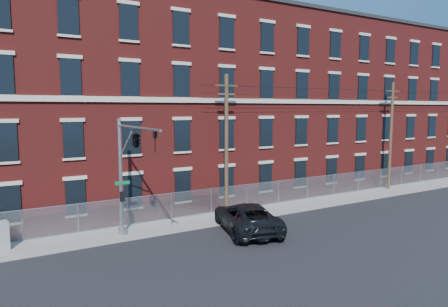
% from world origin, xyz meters
% --- Properties ---
extents(ground, '(140.00, 140.00, 0.00)m').
position_xyz_m(ground, '(0.00, 0.00, 0.00)').
color(ground, black).
rests_on(ground, ground).
extents(sidewalk, '(65.00, 3.00, 0.12)m').
position_xyz_m(sidewalk, '(12.00, 5.00, 0.06)').
color(sidewalk, gray).
rests_on(sidewalk, ground).
extents(mill_building, '(55.30, 14.32, 16.30)m').
position_xyz_m(mill_building, '(12.00, 13.93, 8.15)').
color(mill_building, maroon).
rests_on(mill_building, ground).
extents(chain_link_fence, '(59.06, 0.06, 1.85)m').
position_xyz_m(chain_link_fence, '(12.00, 6.30, 1.06)').
color(chain_link_fence, '#A5A8AD').
rests_on(chain_link_fence, ground).
extents(traffic_signal_mast, '(0.90, 6.75, 7.00)m').
position_xyz_m(traffic_signal_mast, '(-6.00, 2.18, 5.39)').
color(traffic_signal_mast, '#9EA0A5').
rests_on(traffic_signal_mast, ground).
extents(utility_pole_near, '(1.80, 0.28, 10.00)m').
position_xyz_m(utility_pole_near, '(2.00, 5.60, 5.34)').
color(utility_pole_near, '#4E3827').
rests_on(utility_pole_near, ground).
extents(utility_pole_mid, '(1.80, 0.28, 10.00)m').
position_xyz_m(utility_pole_mid, '(20.00, 5.60, 5.34)').
color(utility_pole_mid, '#4E3827').
rests_on(utility_pole_mid, ground).
extents(overhead_wires, '(40.00, 0.62, 0.62)m').
position_xyz_m(overhead_wires, '(20.00, 5.60, 9.12)').
color(overhead_wires, black).
rests_on(overhead_wires, ground).
extents(pickup_truck, '(4.60, 7.06, 1.81)m').
position_xyz_m(pickup_truck, '(1.09, 1.60, 0.90)').
color(pickup_truck, black).
rests_on(pickup_truck, ground).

